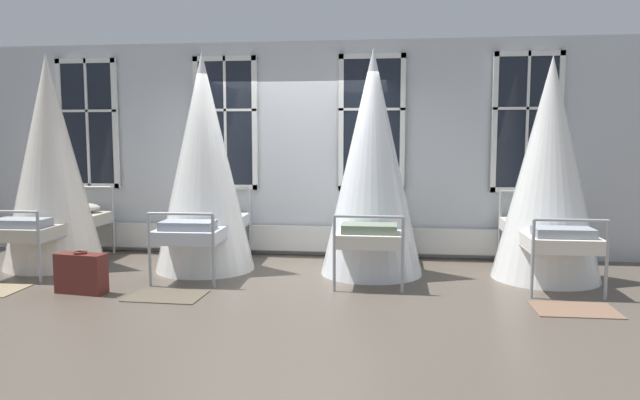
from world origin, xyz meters
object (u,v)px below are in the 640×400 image
cot_first (51,165)px  cot_fourth (549,172)px  cot_second (204,166)px  suitcase_dark (81,273)px  cot_third (372,166)px

cot_first → cot_fourth: 6.32m
cot_second → suitcase_dark: 2.00m
cot_first → cot_third: bearing=-89.7°
suitcase_dark → cot_fourth: bearing=22.9°
cot_fourth → suitcase_dark: 5.50m
cot_third → cot_second: bearing=90.7°
cot_second → cot_third: (2.15, 0.01, 0.01)m
cot_first → cot_third: 4.21m
cot_third → cot_first: bearing=91.1°
cot_second → suitcase_dark: (-0.98, -1.34, -1.12)m
cot_first → cot_second: cot_first is taller
cot_third → cot_fourth: bearing=-90.5°
cot_third → suitcase_dark: bearing=113.8°
cot_first → suitcase_dark: 2.03m
cot_fourth → suitcase_dark: bearing=103.9°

